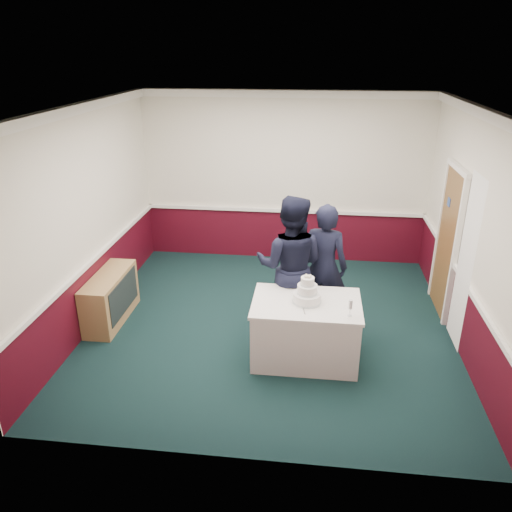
# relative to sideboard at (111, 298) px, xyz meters

# --- Properties ---
(ground) EXTENTS (5.00, 5.00, 0.00)m
(ground) POSITION_rel_sideboard_xyz_m (2.28, 0.10, -0.35)
(ground) COLOR black
(ground) RESTS_ON ground
(room_shell) EXTENTS (5.00, 5.00, 3.00)m
(room_shell) POSITION_rel_sideboard_xyz_m (2.36, 0.71, 1.62)
(room_shell) COLOR silver
(room_shell) RESTS_ON ground
(sideboard) EXTENTS (0.41, 1.20, 0.70)m
(sideboard) POSITION_rel_sideboard_xyz_m (0.00, 0.00, 0.00)
(sideboard) COLOR tan
(sideboard) RESTS_ON ground
(cake_table) EXTENTS (1.32, 0.92, 0.79)m
(cake_table) POSITION_rel_sideboard_xyz_m (2.78, -0.62, 0.05)
(cake_table) COLOR white
(cake_table) RESTS_ON ground
(wedding_cake) EXTENTS (0.35, 0.35, 0.36)m
(wedding_cake) POSITION_rel_sideboard_xyz_m (2.78, -0.62, 0.55)
(wedding_cake) COLOR white
(wedding_cake) RESTS_ON cake_table
(cake_knife) EXTENTS (0.05, 0.22, 0.00)m
(cake_knife) POSITION_rel_sideboard_xyz_m (2.75, -0.82, 0.44)
(cake_knife) COLOR silver
(cake_knife) RESTS_ON cake_table
(champagne_flute) EXTENTS (0.05, 0.05, 0.21)m
(champagne_flute) POSITION_rel_sideboard_xyz_m (3.28, -0.90, 0.58)
(champagne_flute) COLOR silver
(champagne_flute) RESTS_ON cake_table
(person_man) EXTENTS (1.01, 0.83, 1.93)m
(person_man) POSITION_rel_sideboard_xyz_m (2.54, 0.04, 0.61)
(person_man) COLOR black
(person_man) RESTS_ON ground
(person_woman) EXTENTS (0.72, 0.55, 1.77)m
(person_woman) POSITION_rel_sideboard_xyz_m (2.99, 0.26, 0.54)
(person_woman) COLOR black
(person_woman) RESTS_ON ground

